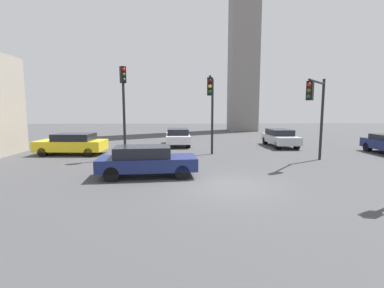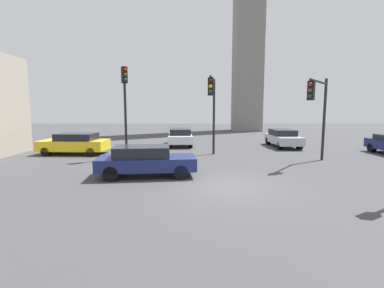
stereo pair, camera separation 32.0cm
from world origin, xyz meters
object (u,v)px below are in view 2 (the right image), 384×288
at_px(car_2, 146,160).
at_px(traffic_light_1, 125,96).
at_px(traffic_light_3, 318,103).
at_px(traffic_light_0, 212,100).
at_px(car_4, 180,136).
at_px(car_0, 283,138).
at_px(car_1, 75,143).

bearing_deg(car_2, traffic_light_1, 106.92).
relative_size(traffic_light_3, car_2, 1.06).
xyz_separation_m(traffic_light_0, traffic_light_1, (-5.46, -0.05, 0.24)).
bearing_deg(car_4, traffic_light_1, 150.73).
height_order(car_0, car_2, car_0).
height_order(traffic_light_1, car_0, traffic_light_1).
distance_m(traffic_light_3, car_2, 10.11).
height_order(traffic_light_0, car_4, traffic_light_0).
xyz_separation_m(traffic_light_1, car_0, (11.82, 5.43, -3.19)).
height_order(car_0, car_4, car_4).
bearing_deg(traffic_light_3, car_4, -97.07).
xyz_separation_m(traffic_light_3, car_1, (-15.27, 3.75, -2.74)).
bearing_deg(traffic_light_0, traffic_light_3, 79.75).
bearing_deg(car_0, car_2, -44.50).
bearing_deg(traffic_light_0, car_0, 138.69).
distance_m(traffic_light_0, traffic_light_1, 5.47).
xyz_separation_m(traffic_light_0, car_4, (-2.24, 6.35, -2.94)).
bearing_deg(car_2, traffic_light_3, 11.79).
bearing_deg(car_2, car_4, 78.23).
distance_m(traffic_light_0, car_4, 7.35).
relative_size(traffic_light_0, car_2, 1.10).
bearing_deg(car_1, traffic_light_0, 172.32).
bearing_deg(car_4, car_0, -99.00).
xyz_separation_m(traffic_light_1, car_4, (3.22, 6.40, -3.18)).
height_order(traffic_light_3, car_0, traffic_light_3).
distance_m(traffic_light_3, car_4, 11.87).
bearing_deg(traffic_light_3, car_2, -34.06).
bearing_deg(car_1, traffic_light_1, 158.48).
distance_m(car_0, car_1, 16.25).
height_order(traffic_light_3, car_1, traffic_light_3).
height_order(traffic_light_1, car_4, traffic_light_1).
bearing_deg(traffic_light_0, car_4, -152.08).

